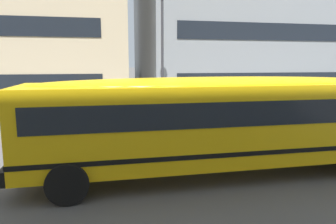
% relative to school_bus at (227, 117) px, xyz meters
% --- Properties ---
extents(ground_plane, '(400.00, 400.00, 0.00)m').
position_rel_school_bus_xyz_m(ground_plane, '(-4.20, 1.24, -1.63)').
color(ground_plane, '#54514F').
extents(sidewalk_far, '(120.00, 3.00, 0.01)m').
position_rel_school_bus_xyz_m(sidewalk_far, '(-4.20, 9.50, -1.62)').
color(sidewalk_far, gray).
rests_on(sidewalk_far, ground_plane).
extents(lane_centreline, '(110.00, 0.16, 0.01)m').
position_rel_school_bus_xyz_m(lane_centreline, '(-4.20, 1.24, -1.62)').
color(lane_centreline, silver).
rests_on(lane_centreline, ground_plane).
extents(school_bus, '(12.26, 2.92, 2.74)m').
position_rel_school_bus_xyz_m(school_bus, '(0.00, 0.00, 0.00)').
color(school_bus, yellow).
rests_on(school_bus, ground_plane).
extents(street_lamp, '(0.44, 0.44, 6.80)m').
position_rel_school_bus_xyz_m(street_lamp, '(-0.16, 8.80, 2.69)').
color(street_lamp, '#38383D').
rests_on(street_lamp, ground_plane).
extents(apartment_block_far_centre, '(16.24, 13.00, 16.50)m').
position_rel_school_bus_xyz_m(apartment_block_far_centre, '(8.00, 17.47, 6.62)').
color(apartment_block_far_centre, gray).
rests_on(apartment_block_far_centre, ground_plane).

